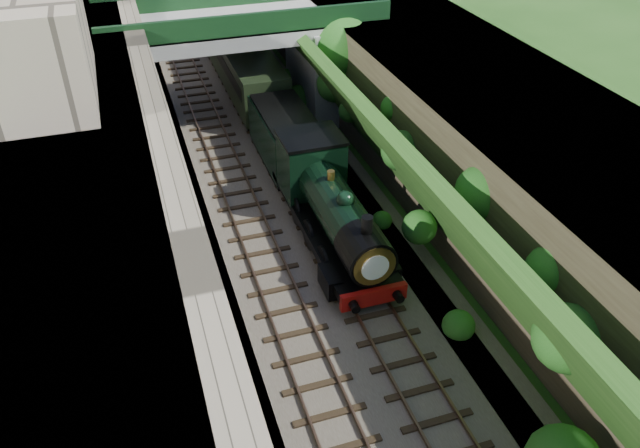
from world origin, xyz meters
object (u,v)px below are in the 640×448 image
Objects in this scene: road_bridge at (250,53)px; tree at (343,49)px; locomotive at (332,209)px; tender at (286,140)px.

tree is at bearing -26.99° from road_bridge.
road_bridge is 2.42× the size of tree.
road_bridge is 1.56× the size of locomotive.
road_bridge reaches higher than locomotive.
locomotive is at bearing -112.01° from tree.
tree is at bearing 67.99° from locomotive.
locomotive is at bearing -88.97° from road_bridge.
road_bridge is 7.26m from tender.
tree is 7.06m from tender.
tender is at bearing 90.00° from locomotive.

